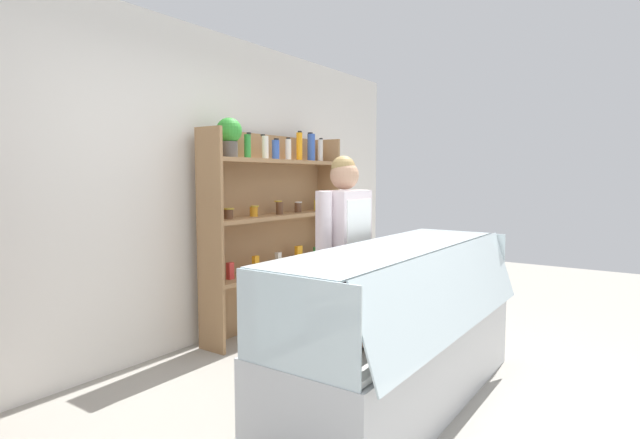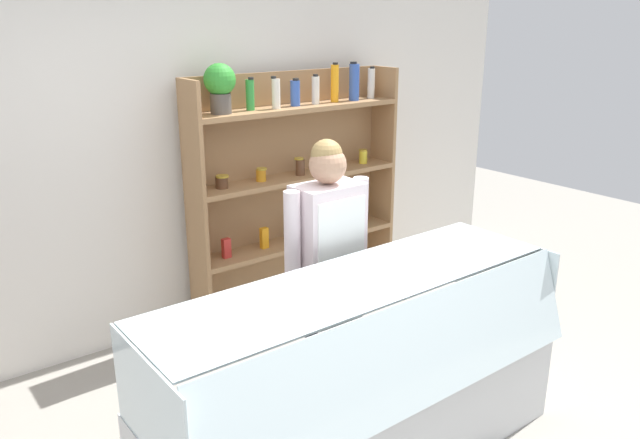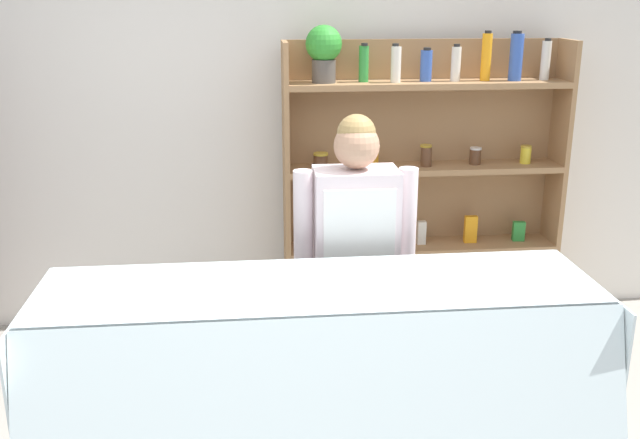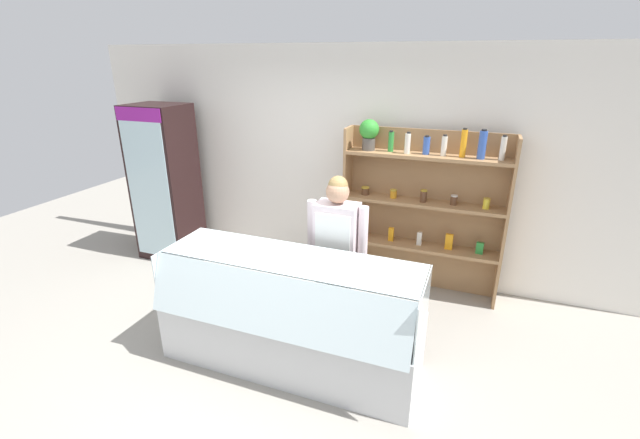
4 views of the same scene
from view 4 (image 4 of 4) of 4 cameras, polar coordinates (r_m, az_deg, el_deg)
The scene contains 6 objects.
ground_plane at distance 4.03m, azimuth -6.41°, elevation -18.55°, with size 12.00×12.00×0.00m, color gray.
back_wall at distance 5.19m, azimuth 3.62°, elevation 7.47°, with size 6.80×0.10×2.70m, color white.
drinks_fridge at distance 5.96m, azimuth -19.96°, elevation 4.58°, with size 0.70×0.61×2.01m.
shelving_unit at distance 4.83m, azimuth 13.16°, elevation 2.31°, with size 1.74×0.29×1.93m.
deli_display_case at distance 3.86m, azimuth -3.98°, elevation -14.71°, with size 2.22×0.79×1.01m.
shop_clerk at distance 3.92m, azimuth 2.23°, elevation -3.56°, with size 0.57×0.25×1.59m.
Camera 4 is at (1.51, -2.73, 2.56)m, focal length 24.00 mm.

